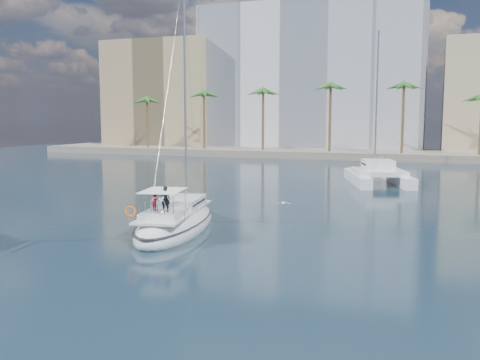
% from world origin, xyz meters
% --- Properties ---
extents(ground, '(160.00, 160.00, 0.00)m').
position_xyz_m(ground, '(0.00, 0.00, 0.00)').
color(ground, black).
rests_on(ground, ground).
extents(quay, '(120.00, 14.00, 1.20)m').
position_xyz_m(quay, '(0.00, 61.00, 0.60)').
color(quay, gray).
rests_on(quay, ground).
extents(building_modern, '(42.00, 16.00, 28.00)m').
position_xyz_m(building_modern, '(-12.00, 73.00, 14.00)').
color(building_modern, white).
rests_on(building_modern, ground).
extents(building_tan_left, '(22.00, 14.00, 22.00)m').
position_xyz_m(building_tan_left, '(-42.00, 69.00, 11.00)').
color(building_tan_left, tan).
rests_on(building_tan_left, ground).
extents(palm_left, '(3.60, 3.60, 12.30)m').
position_xyz_m(palm_left, '(-34.00, 57.00, 10.28)').
color(palm_left, brown).
rests_on(palm_left, ground).
extents(palm_centre, '(3.60, 3.60, 12.30)m').
position_xyz_m(palm_centre, '(0.00, 57.00, 10.28)').
color(palm_centre, brown).
rests_on(palm_centre, ground).
extents(main_sloop, '(5.58, 11.99, 17.12)m').
position_xyz_m(main_sloop, '(-4.37, -1.57, 0.52)').
color(main_sloop, white).
rests_on(main_sloop, ground).
extents(catamaran, '(8.38, 12.00, 16.02)m').
position_xyz_m(catamaran, '(5.22, 26.31, 1.12)').
color(catamaran, white).
rests_on(catamaran, ground).
extents(seagull, '(1.07, 0.46, 0.20)m').
position_xyz_m(seagull, '(0.96, 4.23, 1.12)').
color(seagull, silver).
rests_on(seagull, ground).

